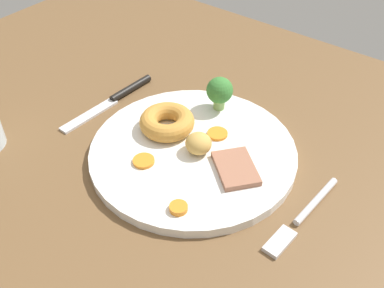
{
  "coord_description": "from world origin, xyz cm",
  "views": [
    {
      "loc": [
        -28.17,
        37.74,
        47.12
      ],
      "look_at": [
        0.95,
        0.23,
        6.0
      ],
      "focal_mm": 42.81,
      "sensor_mm": 36.0,
      "label": 1
    }
  ],
  "objects_px": {
    "broccoli_floret": "(220,91)",
    "knife": "(116,98)",
    "carrot_coin_front": "(219,135)",
    "yorkshire_pudding": "(167,122)",
    "fork": "(302,217)",
    "dinner_plate": "(192,153)",
    "roast_potato_left": "(199,146)",
    "carrot_coin_side": "(178,208)",
    "carrot_coin_back": "(144,161)",
    "meat_slice_main": "(235,168)"
  },
  "relations": [
    {
      "from": "roast_potato_left",
      "to": "knife",
      "type": "distance_m",
      "value": 0.2
    },
    {
      "from": "roast_potato_left",
      "to": "carrot_coin_side",
      "type": "height_order",
      "value": "roast_potato_left"
    },
    {
      "from": "carrot_coin_side",
      "to": "carrot_coin_back",
      "type": "bearing_deg",
      "value": -22.03
    },
    {
      "from": "roast_potato_left",
      "to": "carrot_coin_front",
      "type": "distance_m",
      "value": 0.05
    },
    {
      "from": "dinner_plate",
      "to": "knife",
      "type": "height_order",
      "value": "dinner_plate"
    },
    {
      "from": "carrot_coin_front",
      "to": "dinner_plate",
      "type": "bearing_deg",
      "value": 74.95
    },
    {
      "from": "broccoli_floret",
      "to": "knife",
      "type": "distance_m",
      "value": 0.18
    },
    {
      "from": "carrot_coin_front",
      "to": "broccoli_floret",
      "type": "bearing_deg",
      "value": -54.23
    },
    {
      "from": "yorkshire_pudding",
      "to": "carrot_coin_back",
      "type": "height_order",
      "value": "yorkshire_pudding"
    },
    {
      "from": "yorkshire_pudding",
      "to": "carrot_coin_side",
      "type": "bearing_deg",
      "value": 135.14
    },
    {
      "from": "fork",
      "to": "knife",
      "type": "relative_size",
      "value": 0.83
    },
    {
      "from": "carrot_coin_front",
      "to": "broccoli_floret",
      "type": "height_order",
      "value": "broccoli_floret"
    },
    {
      "from": "fork",
      "to": "carrot_coin_back",
      "type": "bearing_deg",
      "value": -72.15
    },
    {
      "from": "fork",
      "to": "meat_slice_main",
      "type": "bearing_deg",
      "value": -91.14
    },
    {
      "from": "dinner_plate",
      "to": "fork",
      "type": "distance_m",
      "value": 0.17
    },
    {
      "from": "carrot_coin_back",
      "to": "fork",
      "type": "height_order",
      "value": "carrot_coin_back"
    },
    {
      "from": "meat_slice_main",
      "to": "carrot_coin_back",
      "type": "bearing_deg",
      "value": 30.23
    },
    {
      "from": "carrot_coin_side",
      "to": "broccoli_floret",
      "type": "bearing_deg",
      "value": -67.82
    },
    {
      "from": "yorkshire_pudding",
      "to": "carrot_coin_back",
      "type": "xyz_separation_m",
      "value": [
        -0.02,
        0.07,
        -0.01
      ]
    },
    {
      "from": "fork",
      "to": "knife",
      "type": "distance_m",
      "value": 0.36
    },
    {
      "from": "dinner_plate",
      "to": "fork",
      "type": "height_order",
      "value": "dinner_plate"
    },
    {
      "from": "yorkshire_pudding",
      "to": "fork",
      "type": "height_order",
      "value": "yorkshire_pudding"
    },
    {
      "from": "carrot_coin_side",
      "to": "fork",
      "type": "distance_m",
      "value": 0.15
    },
    {
      "from": "dinner_plate",
      "to": "roast_potato_left",
      "type": "height_order",
      "value": "roast_potato_left"
    },
    {
      "from": "carrot_coin_side",
      "to": "dinner_plate",
      "type": "bearing_deg",
      "value": -60.6
    },
    {
      "from": "roast_potato_left",
      "to": "carrot_coin_back",
      "type": "bearing_deg",
      "value": 50.89
    },
    {
      "from": "yorkshire_pudding",
      "to": "fork",
      "type": "bearing_deg",
      "value": 174.95
    },
    {
      "from": "carrot_coin_side",
      "to": "carrot_coin_front",
      "type": "bearing_deg",
      "value": -73.86
    },
    {
      "from": "knife",
      "to": "meat_slice_main",
      "type": "bearing_deg",
      "value": 85.35
    },
    {
      "from": "carrot_coin_back",
      "to": "carrot_coin_side",
      "type": "xyz_separation_m",
      "value": [
        -0.09,
        0.04,
        0.0
      ]
    },
    {
      "from": "yorkshire_pudding",
      "to": "carrot_coin_front",
      "type": "distance_m",
      "value": 0.08
    },
    {
      "from": "dinner_plate",
      "to": "meat_slice_main",
      "type": "relative_size",
      "value": 4.13
    },
    {
      "from": "meat_slice_main",
      "to": "carrot_coin_front",
      "type": "distance_m",
      "value": 0.07
    },
    {
      "from": "carrot_coin_front",
      "to": "broccoli_floret",
      "type": "relative_size",
      "value": 0.55
    },
    {
      "from": "carrot_coin_front",
      "to": "yorkshire_pudding",
      "type": "bearing_deg",
      "value": 26.03
    },
    {
      "from": "carrot_coin_front",
      "to": "carrot_coin_side",
      "type": "xyz_separation_m",
      "value": [
        -0.04,
        0.14,
        0.0
      ]
    },
    {
      "from": "carrot_coin_back",
      "to": "broccoli_floret",
      "type": "height_order",
      "value": "broccoli_floret"
    },
    {
      "from": "carrot_coin_front",
      "to": "carrot_coin_side",
      "type": "distance_m",
      "value": 0.15
    },
    {
      "from": "meat_slice_main",
      "to": "knife",
      "type": "height_order",
      "value": "meat_slice_main"
    },
    {
      "from": "dinner_plate",
      "to": "carrot_coin_front",
      "type": "height_order",
      "value": "carrot_coin_front"
    },
    {
      "from": "carrot_coin_front",
      "to": "carrot_coin_back",
      "type": "bearing_deg",
      "value": 65.88
    },
    {
      "from": "roast_potato_left",
      "to": "carrot_coin_side",
      "type": "bearing_deg",
      "value": 113.32
    },
    {
      "from": "dinner_plate",
      "to": "yorkshire_pudding",
      "type": "bearing_deg",
      "value": -13.63
    },
    {
      "from": "yorkshire_pudding",
      "to": "carrot_coin_side",
      "type": "xyz_separation_m",
      "value": [
        -0.11,
        0.11,
        -0.01
      ]
    },
    {
      "from": "dinner_plate",
      "to": "carrot_coin_side",
      "type": "distance_m",
      "value": 0.11
    },
    {
      "from": "meat_slice_main",
      "to": "roast_potato_left",
      "type": "relative_size",
      "value": 1.92
    },
    {
      "from": "knife",
      "to": "carrot_coin_side",
      "type": "bearing_deg",
      "value": 63.67
    },
    {
      "from": "meat_slice_main",
      "to": "carrot_coin_side",
      "type": "distance_m",
      "value": 0.1
    },
    {
      "from": "knife",
      "to": "fork",
      "type": "bearing_deg",
      "value": 86.04
    },
    {
      "from": "broccoli_floret",
      "to": "yorkshire_pudding",
      "type": "bearing_deg",
      "value": 71.24
    }
  ]
}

